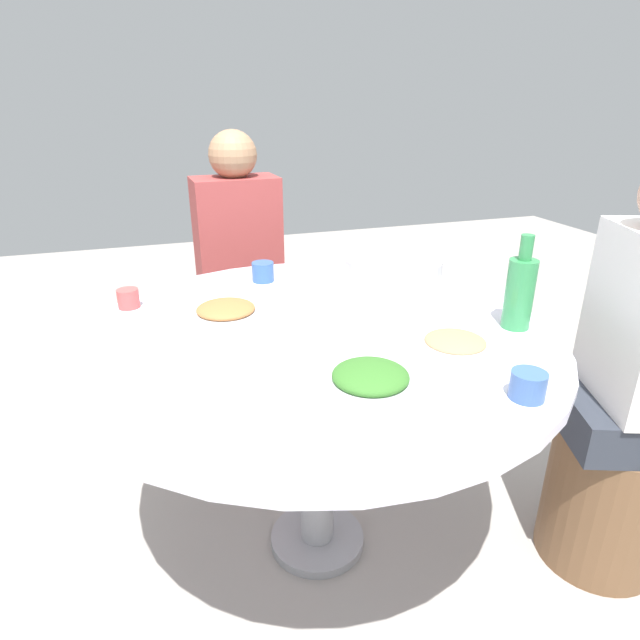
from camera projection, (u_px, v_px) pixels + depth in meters
name	position (u px, v px, depth m)	size (l,w,h in m)	color
ground	(317.00, 542.00, 1.69)	(8.00, 8.00, 0.00)	#9F9891
round_dining_table	(317.00, 360.00, 1.45)	(1.27, 1.27, 0.73)	#99999E
rice_bowl	(393.00, 272.00, 1.73)	(0.31, 0.31, 0.10)	#B2B5BA
soup_bowl	(211.00, 390.00, 1.07)	(0.29, 0.27, 0.06)	white
dish_tofu_braise	(226.00, 312.00, 1.49)	(0.25, 0.25, 0.04)	white
dish_shrimp	(455.00, 344.00, 1.30)	(0.19, 0.19, 0.04)	white
dish_greens	(370.00, 381.00, 1.12)	(0.22, 0.22, 0.06)	silver
green_bottle	(520.00, 291.00, 1.40)	(0.07, 0.07, 0.25)	#32894B
tea_cup_near	(528.00, 385.00, 1.09)	(0.07, 0.07, 0.06)	#3B5E9B
tea_cup_far	(263.00, 272.00, 1.78)	(0.07, 0.07, 0.06)	#335A9A
tea_cup_side	(128.00, 298.00, 1.56)	(0.06, 0.06, 0.06)	#C24C49
stool_for_diner_left	(245.00, 357.00, 2.42)	(0.37, 0.37, 0.43)	brown
diner_left	(238.00, 242.00, 2.22)	(0.35, 0.35, 0.76)	#2D333D
stool_for_diner_right	(606.00, 496.00, 1.58)	(0.34, 0.34, 0.43)	brown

